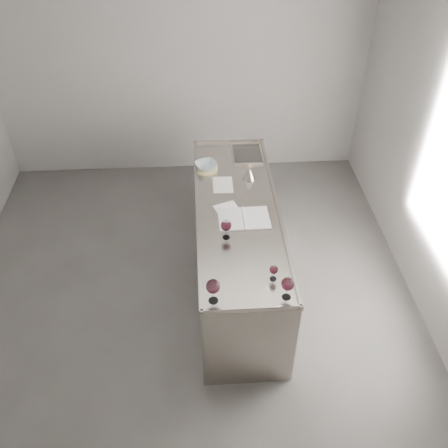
{
  "coord_description": "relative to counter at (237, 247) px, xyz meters",
  "views": [
    {
      "loc": [
        0.15,
        -3.27,
        3.77
      ],
      "look_at": [
        0.36,
        0.01,
        1.02
      ],
      "focal_mm": 40.0,
      "sensor_mm": 36.0,
      "label": 1
    }
  ],
  "objects": [
    {
      "name": "loose_paper_under",
      "position": [
        -0.08,
        -0.04,
        0.47
      ],
      "size": [
        0.3,
        0.35,
        0.0
      ],
      "primitive_type": "cube",
      "rotation": [
        0.0,
        0.0,
        0.35
      ],
      "color": "white",
      "rests_on": "counter"
    },
    {
      "name": "wine_glass_middle",
      "position": [
        -0.13,
        -0.37,
        0.6
      ],
      "size": [
        0.09,
        0.09,
        0.18
      ],
      "rotation": [
        0.0,
        0.0,
        -0.3
      ],
      "color": "white",
      "rests_on": "counter"
    },
    {
      "name": "loose_paper_top",
      "position": [
        -0.11,
        0.4,
        0.47
      ],
      "size": [
        0.19,
        0.28,
        0.0
      ],
      "primitive_type": "cube",
      "rotation": [
        0.0,
        0.0,
        -0.01
      ],
      "color": "silver",
      "rests_on": "counter"
    },
    {
      "name": "trivet",
      "position": [
        -0.26,
        0.68,
        0.48
      ],
      "size": [
        0.28,
        0.28,
        0.02
      ],
      "primitive_type": "cylinder",
      "rotation": [
        0.0,
        0.0,
        0.23
      ],
      "color": "#C6C080",
      "rests_on": "counter"
    },
    {
      "name": "wine_funnel",
      "position": [
        0.15,
        0.48,
        0.53
      ],
      "size": [
        0.13,
        0.13,
        0.19
      ],
      "rotation": [
        0.0,
        0.0,
        0.34
      ],
      "color": "gray",
      "rests_on": "counter"
    },
    {
      "name": "counter",
      "position": [
        0.0,
        0.0,
        0.0
      ],
      "size": [
        0.77,
        2.42,
        0.97
      ],
      "color": "#9F978E",
      "rests_on": "ground"
    },
    {
      "name": "wine_glass_right",
      "position": [
        0.27,
        -1.08,
        0.61
      ],
      "size": [
        0.1,
        0.1,
        0.2
      ],
      "rotation": [
        0.0,
        0.0,
        0.3
      ],
      "color": "white",
      "rests_on": "counter"
    },
    {
      "name": "notebook",
      "position": [
        0.04,
        -0.14,
        0.47
      ],
      "size": [
        0.46,
        0.33,
        0.02
      ],
      "rotation": [
        0.0,
        0.0,
        0.02
      ],
      "color": "white",
      "rests_on": "counter"
    },
    {
      "name": "wine_glass_left",
      "position": [
        -0.28,
        -1.08,
        0.62
      ],
      "size": [
        0.11,
        0.11,
        0.21
      ],
      "rotation": [
        0.0,
        0.0,
        0.03
      ],
      "color": "white",
      "rests_on": "counter"
    },
    {
      "name": "ceramic_bowl",
      "position": [
        -0.26,
        0.68,
        0.51
      ],
      "size": [
        0.28,
        0.28,
        0.05
      ],
      "primitive_type": "imported",
      "rotation": [
        0.0,
        0.0,
        0.37
      ],
      "color": "#95A7AD",
      "rests_on": "trivet"
    },
    {
      "name": "room_shell",
      "position": [
        -0.5,
        -0.3,
        0.93
      ],
      "size": [
        4.54,
        5.04,
        2.84
      ],
      "color": "#494745",
      "rests_on": "ground"
    },
    {
      "name": "wine_glass_small",
      "position": [
        0.2,
        -0.89,
        0.57
      ],
      "size": [
        0.07,
        0.07,
        0.14
      ],
      "rotation": [
        0.0,
        0.0,
        0.2
      ],
      "color": "white",
      "rests_on": "counter"
    }
  ]
}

